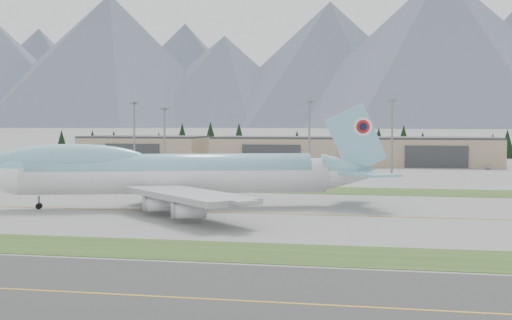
% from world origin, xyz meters
% --- Properties ---
extents(ground, '(7000.00, 7000.00, 0.00)m').
position_xyz_m(ground, '(0.00, 0.00, 0.00)').
color(ground, slate).
rests_on(ground, ground).
extents(grass_strip_near, '(400.00, 14.00, 0.08)m').
position_xyz_m(grass_strip_near, '(0.00, -38.00, 0.00)').
color(grass_strip_near, '#304D1B').
rests_on(grass_strip_near, ground).
extents(grass_strip_far, '(400.00, 18.00, 0.08)m').
position_xyz_m(grass_strip_far, '(0.00, 45.00, 0.00)').
color(grass_strip_far, '#304D1B').
rests_on(grass_strip_far, ground).
extents(asphalt_taxiway, '(400.00, 32.00, 0.04)m').
position_xyz_m(asphalt_taxiway, '(0.00, -62.00, 0.00)').
color(asphalt_taxiway, '#343434').
rests_on(asphalt_taxiway, ground).
extents(taxiway_line_main, '(400.00, 0.40, 0.02)m').
position_xyz_m(taxiway_line_main, '(0.00, 0.00, 0.00)').
color(taxiway_line_main, gold).
rests_on(taxiway_line_main, ground).
extents(taxiway_line_near, '(400.00, 0.40, 0.02)m').
position_xyz_m(taxiway_line_near, '(0.00, -62.00, 0.00)').
color(taxiway_line_near, gold).
rests_on(taxiway_line_near, ground).
extents(boeing_747_freighter, '(76.31, 63.19, 20.16)m').
position_xyz_m(boeing_747_freighter, '(-10.46, 5.46, 6.65)').
color(boeing_747_freighter, white).
rests_on(boeing_747_freighter, ground).
extents(hangar_left, '(48.00, 26.60, 10.80)m').
position_xyz_m(hangar_left, '(-70.00, 149.90, 5.39)').
color(hangar_left, tan).
rests_on(hangar_left, ground).
extents(hangar_center, '(48.00, 26.60, 10.80)m').
position_xyz_m(hangar_center, '(-15.00, 149.90, 5.39)').
color(hangar_center, tan).
rests_on(hangar_center, ground).
extents(hangar_right, '(48.00, 26.60, 10.80)m').
position_xyz_m(hangar_right, '(45.00, 149.90, 5.39)').
color(hangar_right, tan).
rests_on(hangar_right, ground).
extents(floodlight_masts, '(92.61, 6.69, 23.78)m').
position_xyz_m(floodlight_masts, '(-18.27, 110.80, 16.07)').
color(floodlight_masts, slate).
rests_on(floodlight_masts, ground).
extents(service_vehicle_a, '(1.66, 3.45, 1.14)m').
position_xyz_m(service_vehicle_a, '(-35.44, 133.20, 0.00)').
color(service_vehicle_a, white).
rests_on(service_vehicle_a, ground).
extents(service_vehicle_b, '(4.04, 2.71, 1.26)m').
position_xyz_m(service_vehicle_b, '(9.96, 111.25, 0.00)').
color(service_vehicle_b, gold).
rests_on(service_vehicle_b, ground).
extents(service_vehicle_c, '(2.46, 4.77, 1.32)m').
position_xyz_m(service_vehicle_c, '(62.07, 133.08, 0.00)').
color(service_vehicle_c, silver).
rests_on(service_vehicle_c, ground).
extents(conifer_belt, '(280.58, 13.93, 16.79)m').
position_xyz_m(conifer_belt, '(-2.16, 211.90, 6.96)').
color(conifer_belt, black).
rests_on(conifer_belt, ground).
extents(mountain_ridge_front, '(4264.13, 1136.74, 516.31)m').
position_xyz_m(mountain_ridge_front, '(50.61, 2161.70, 224.27)').
color(mountain_ridge_front, slate).
rests_on(mountain_ridge_front, ground).
extents(mountain_ridge_rear, '(4475.03, 1057.43, 528.71)m').
position_xyz_m(mountain_ridge_rear, '(387.94, 2900.00, 253.19)').
color(mountain_ridge_rear, slate).
rests_on(mountain_ridge_rear, ground).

